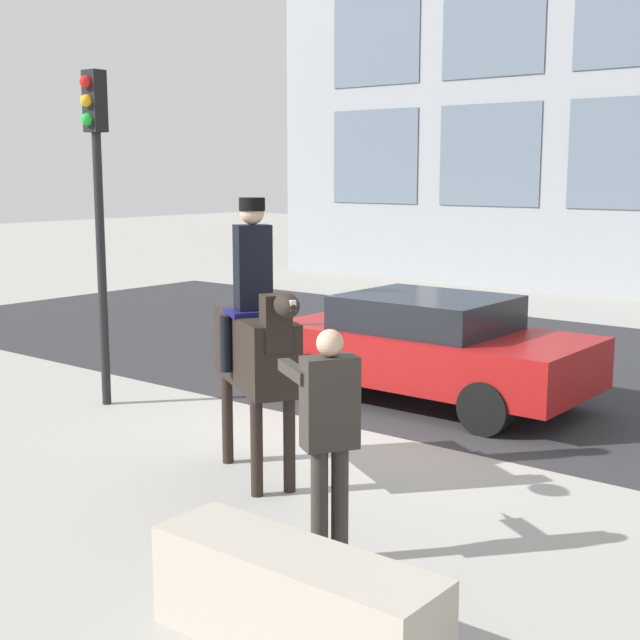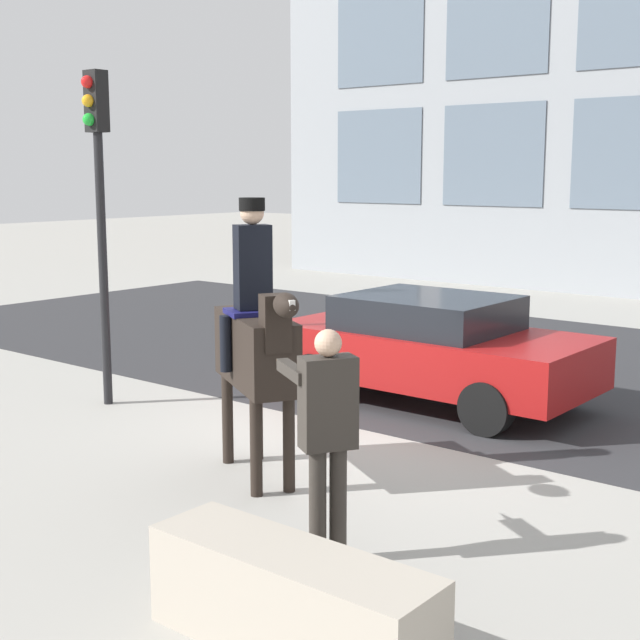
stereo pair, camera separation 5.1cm
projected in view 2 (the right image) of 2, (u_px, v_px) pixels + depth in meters
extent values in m
plane|color=#9E9B93|center=(343.00, 442.00, 9.58)|extent=(80.00, 80.00, 0.00)
cube|color=#2D2D30|center=(538.00, 367.00, 13.22)|extent=(23.68, 8.50, 0.01)
cube|color=slate|center=(378.00, 157.00, 24.27)|extent=(2.78, 0.02, 2.51)
cube|color=slate|center=(492.00, 155.00, 22.11)|extent=(2.78, 0.02, 2.51)
cube|color=slate|center=(631.00, 153.00, 19.95)|extent=(2.78, 0.02, 2.51)
cube|color=slate|center=(379.00, 37.00, 23.75)|extent=(2.78, 0.02, 2.51)
cube|color=slate|center=(496.00, 24.00, 21.59)|extent=(2.78, 0.02, 2.51)
cube|color=slate|center=(639.00, 7.00, 19.43)|extent=(2.78, 0.02, 2.51)
cube|color=black|center=(256.00, 350.00, 8.30)|extent=(1.41, 1.07, 0.66)
cylinder|color=black|center=(289.00, 443.00, 8.03)|extent=(0.11, 0.11, 0.90)
cylinder|color=black|center=(256.00, 447.00, 7.92)|extent=(0.11, 0.11, 0.90)
cylinder|color=black|center=(257.00, 416.00, 8.94)|extent=(0.11, 0.11, 0.90)
cylinder|color=black|center=(228.00, 419.00, 8.83)|extent=(0.11, 0.11, 0.90)
cube|color=black|center=(275.00, 323.00, 7.69)|extent=(0.29, 0.31, 0.50)
cube|color=black|center=(271.00, 319.00, 7.79)|extent=(0.07, 0.09, 0.45)
ellipsoid|color=black|center=(286.00, 305.00, 7.38)|extent=(0.40, 0.35, 0.21)
cube|color=silver|center=(290.00, 305.00, 7.28)|extent=(0.13, 0.11, 0.08)
cylinder|color=black|center=(235.00, 347.00, 8.99)|extent=(0.09, 0.09, 0.55)
cube|color=#14144C|center=(253.00, 312.00, 8.31)|extent=(0.60, 0.62, 0.05)
cube|color=black|center=(253.00, 267.00, 8.24)|extent=(0.35, 0.39, 0.78)
sphere|color=#D1A889|center=(252.00, 213.00, 8.16)|extent=(0.22, 0.22, 0.22)
cylinder|color=black|center=(252.00, 204.00, 8.14)|extent=(0.24, 0.24, 0.12)
cylinder|color=black|center=(281.00, 340.00, 8.45)|extent=(0.11, 0.11, 0.53)
cylinder|color=black|center=(226.00, 344.00, 8.26)|extent=(0.11, 0.11, 0.53)
cylinder|color=#332D28|center=(318.00, 507.00, 6.54)|extent=(0.13, 0.13, 0.88)
cylinder|color=#332D28|center=(338.00, 504.00, 6.59)|extent=(0.13, 0.13, 0.88)
cube|color=#332D28|center=(328.00, 403.00, 6.44)|extent=(0.40, 0.46, 0.68)
sphere|color=#D1A889|center=(328.00, 343.00, 6.36)|extent=(0.20, 0.20, 0.20)
cube|color=#332D28|center=(293.00, 371.00, 6.60)|extent=(0.52, 0.37, 0.09)
cone|color=orange|center=(279.00, 362.00, 6.93)|extent=(0.18, 0.13, 0.04)
cube|color=maroon|center=(433.00, 354.00, 11.14)|extent=(3.93, 1.86, 0.62)
cube|color=black|center=(428.00, 312.00, 11.12)|extent=(1.96, 1.64, 0.42)
cylinder|color=black|center=(486.00, 408.00, 9.78)|extent=(0.61, 0.22, 0.61)
cylinder|color=black|center=(553.00, 380.00, 11.09)|extent=(0.61, 0.22, 0.61)
cylinder|color=black|center=(315.00, 377.00, 11.29)|extent=(0.61, 0.22, 0.61)
cylinder|color=black|center=(392.00, 355.00, 12.60)|extent=(0.61, 0.22, 0.61)
cylinder|color=black|center=(103.00, 271.00, 10.89)|extent=(0.11, 0.11, 3.34)
cube|color=black|center=(96.00, 101.00, 10.56)|extent=(0.24, 0.19, 0.72)
sphere|color=red|center=(87.00, 82.00, 10.43)|extent=(0.15, 0.15, 0.15)
sphere|color=orange|center=(88.00, 101.00, 10.47)|extent=(0.15, 0.15, 0.15)
sphere|color=green|center=(89.00, 119.00, 10.50)|extent=(0.15, 0.15, 0.15)
cube|color=#ADA393|center=(291.00, 602.00, 5.34)|extent=(1.92, 0.56, 0.64)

